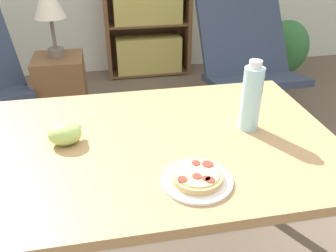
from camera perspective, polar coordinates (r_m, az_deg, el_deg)
name	(u,v)px	position (r m, az deg, el deg)	size (l,w,h in m)	color
dining_table	(159,161)	(1.31, -1.38, -5.63)	(1.26, 0.86, 0.73)	tan
pizza_on_plate	(197,178)	(1.06, 4.67, -8.30)	(0.21, 0.21, 0.04)	white
grape_bunch	(65,133)	(1.27, -16.13, -1.15)	(0.11, 0.09, 0.08)	#A8CC66
drink_bottle	(251,98)	(1.31, 13.22, 4.43)	(0.07, 0.07, 0.26)	#A3DBEA
lounge_chair_far	(247,83)	(2.91, 12.53, 6.82)	(0.70, 0.78, 0.88)	slate
bookshelf	(147,2)	(3.62, -3.39, 19.29)	(0.84, 0.31, 1.54)	brown
side_table	(63,95)	(2.73, -16.45, 4.75)	(0.34, 0.34, 0.58)	brown
table_lamp	(48,2)	(2.53, -18.68, 18.32)	(0.21, 0.21, 0.52)	#665B51
potted_plant_floor	(285,50)	(3.68, 18.24, 11.46)	(0.45, 0.38, 0.60)	#70665B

